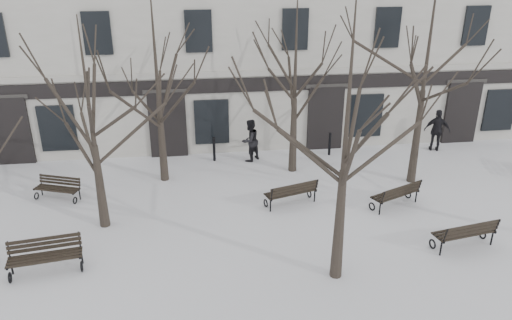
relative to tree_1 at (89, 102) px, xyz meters
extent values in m
plane|color=silver|center=(5.47, -2.11, -4.26)|extent=(100.00, 100.00, 0.00)
cube|color=#B9B4AB|center=(5.47, 10.89, 1.24)|extent=(40.00, 10.00, 11.00)
cube|color=#A5A097|center=(5.47, 5.86, -0.66)|extent=(40.00, 0.12, 0.25)
cube|color=black|center=(5.47, 5.85, -1.16)|extent=(40.00, 0.10, 0.60)
cube|color=black|center=(-4.53, 5.83, -2.81)|extent=(1.60, 0.22, 2.90)
cube|color=#2D2B28|center=(-4.53, 5.79, -1.31)|extent=(1.90, 0.08, 0.18)
cube|color=black|center=(-2.63, 5.84, -2.76)|extent=(1.50, 0.14, 2.00)
cube|color=black|center=(1.97, 5.83, -2.81)|extent=(1.60, 0.22, 2.90)
cube|color=#2D2B28|center=(1.97, 5.79, -1.31)|extent=(1.90, 0.08, 0.18)
cube|color=black|center=(3.87, 5.84, -2.76)|extent=(1.50, 0.14, 2.00)
cube|color=black|center=(8.97, 5.83, -2.81)|extent=(1.60, 0.22, 2.90)
cube|color=#2D2B28|center=(8.97, 5.79, -1.31)|extent=(1.90, 0.08, 0.18)
cube|color=black|center=(10.87, 5.84, -2.76)|extent=(1.50, 0.14, 2.00)
cube|color=black|center=(15.47, 5.83, -2.81)|extent=(1.60, 0.22, 2.90)
cube|color=#2D2B28|center=(15.47, 5.79, -1.31)|extent=(1.90, 0.08, 0.18)
cube|color=black|center=(17.37, 5.84, -2.76)|extent=(1.50, 0.14, 2.00)
cube|color=black|center=(-0.53, 5.84, 1.14)|extent=(1.10, 0.14, 1.70)
cube|color=black|center=(3.47, 5.84, 1.14)|extent=(1.10, 0.14, 1.70)
cube|color=black|center=(7.47, 5.84, 1.14)|extent=(1.10, 0.14, 1.70)
cube|color=black|center=(11.47, 5.84, 1.14)|extent=(1.10, 0.14, 1.70)
cube|color=black|center=(15.47, 5.84, 1.14)|extent=(1.10, 0.14, 1.70)
cone|color=black|center=(0.00, 0.00, -2.83)|extent=(0.34, 0.34, 2.86)
cone|color=black|center=(6.87, -3.67, -2.63)|extent=(0.34, 0.34, 3.26)
cone|color=black|center=(1.84, 3.37, -2.65)|extent=(0.34, 0.34, 3.21)
cone|color=black|center=(7.06, 3.58, -2.72)|extent=(0.34, 0.34, 3.08)
cone|color=black|center=(11.53, 1.96, -2.41)|extent=(0.34, 0.34, 3.69)
torus|color=black|center=(-2.14, -2.83, -4.10)|extent=(0.10, 0.33, 0.32)
cylinder|color=black|center=(-2.20, -2.43, -4.01)|extent=(0.06, 0.06, 0.50)
cube|color=black|center=(-2.17, -2.63, -3.76)|extent=(0.15, 0.61, 0.06)
torus|color=black|center=(-0.28, -2.54, -4.10)|extent=(0.10, 0.33, 0.32)
cylinder|color=black|center=(-0.34, -2.15, -4.01)|extent=(0.06, 0.06, 0.50)
cube|color=black|center=(-0.31, -2.35, -3.76)|extent=(0.15, 0.61, 0.06)
cube|color=black|center=(-1.20, -2.73, -3.74)|extent=(1.99, 0.40, 0.04)
cube|color=black|center=(-1.23, -2.58, -3.74)|extent=(1.99, 0.40, 0.04)
cube|color=black|center=(-1.25, -2.42, -3.74)|extent=(1.99, 0.40, 0.04)
cube|color=black|center=(-1.27, -2.27, -3.74)|extent=(1.99, 0.40, 0.04)
cube|color=black|center=(-1.28, -2.23, -3.59)|extent=(1.98, 0.34, 0.10)
cube|color=black|center=(-1.28, -2.20, -3.46)|extent=(1.98, 0.34, 0.10)
cube|color=black|center=(-1.29, -2.18, -3.33)|extent=(1.98, 0.34, 0.10)
cylinder|color=black|center=(-2.21, -2.35, -3.54)|extent=(0.07, 0.16, 0.55)
cylinder|color=black|center=(-0.35, -2.06, -3.54)|extent=(0.07, 0.16, 0.55)
torus|color=black|center=(7.21, 1.11, -4.11)|extent=(0.14, 0.31, 0.30)
cylinder|color=black|center=(7.32, 0.75, -4.02)|extent=(0.05, 0.05, 0.47)
cube|color=black|center=(7.26, 0.93, -3.79)|extent=(0.22, 0.57, 0.05)
torus|color=black|center=(5.50, 0.58, -4.11)|extent=(0.14, 0.31, 0.30)
cylinder|color=black|center=(5.61, 0.22, -4.02)|extent=(0.05, 0.05, 0.47)
cube|color=black|center=(5.56, 0.40, -3.79)|extent=(0.22, 0.57, 0.05)
cube|color=black|center=(6.34, 0.89, -3.77)|extent=(1.84, 0.65, 0.04)
cube|color=black|center=(6.38, 0.75, -3.77)|extent=(1.84, 0.65, 0.04)
cube|color=black|center=(6.43, 0.61, -3.77)|extent=(1.84, 0.65, 0.04)
cube|color=black|center=(6.47, 0.47, -3.77)|extent=(1.84, 0.65, 0.04)
cube|color=black|center=(6.48, 0.43, -3.63)|extent=(1.82, 0.60, 0.09)
cube|color=black|center=(6.49, 0.41, -3.50)|extent=(1.82, 0.60, 0.09)
cube|color=black|center=(6.50, 0.38, -3.38)|extent=(1.82, 0.60, 0.09)
cylinder|color=black|center=(7.34, 0.67, -3.58)|extent=(0.08, 0.16, 0.52)
cylinder|color=black|center=(5.64, 0.14, -3.58)|extent=(0.08, 0.16, 0.52)
torus|color=black|center=(12.03, -2.37, -4.11)|extent=(0.11, 0.32, 0.32)
cylinder|color=black|center=(12.10, -2.76, -4.01)|extent=(0.05, 0.05, 0.49)
cube|color=black|center=(12.06, -2.57, -3.77)|extent=(0.16, 0.60, 0.05)
torus|color=black|center=(10.19, -2.71, -4.11)|extent=(0.11, 0.32, 0.32)
cylinder|color=black|center=(10.26, -3.10, -4.01)|extent=(0.05, 0.05, 0.49)
cube|color=black|center=(10.23, -2.90, -3.77)|extent=(0.16, 0.60, 0.05)
cube|color=black|center=(11.10, -2.50, -3.74)|extent=(1.96, 0.45, 0.04)
cube|color=black|center=(11.13, -2.65, -3.74)|extent=(1.96, 0.45, 0.04)
cube|color=black|center=(11.16, -2.80, -3.74)|extent=(1.96, 0.45, 0.04)
cube|color=black|center=(11.19, -2.95, -3.74)|extent=(1.96, 0.45, 0.04)
cube|color=black|center=(11.19, -2.99, -3.60)|extent=(1.95, 0.39, 0.10)
cube|color=black|center=(11.20, -3.02, -3.47)|extent=(1.95, 0.39, 0.10)
cube|color=black|center=(11.20, -3.04, -3.34)|extent=(1.95, 0.39, 0.10)
cylinder|color=black|center=(12.12, -2.85, -3.55)|extent=(0.07, 0.16, 0.55)
cylinder|color=black|center=(10.28, -3.18, -3.55)|extent=(0.07, 0.16, 0.55)
torus|color=black|center=(-2.78, 2.25, -4.13)|extent=(0.14, 0.27, 0.27)
cylinder|color=black|center=(-2.66, 2.56, -4.05)|extent=(0.05, 0.05, 0.42)
cube|color=black|center=(-2.72, 2.41, -3.84)|extent=(0.22, 0.49, 0.05)
torus|color=black|center=(-1.30, 1.71, -4.13)|extent=(0.14, 0.27, 0.27)
cylinder|color=black|center=(-1.18, 2.02, -4.05)|extent=(0.05, 0.05, 0.42)
cube|color=black|center=(-1.24, 1.86, -3.84)|extent=(0.22, 0.49, 0.05)
cube|color=black|center=(-2.05, 1.94, -3.82)|extent=(1.59, 0.66, 0.03)
cube|color=black|center=(-2.01, 2.07, -3.82)|extent=(1.59, 0.66, 0.03)
cube|color=black|center=(-1.96, 2.19, -3.82)|extent=(1.59, 0.66, 0.03)
cube|color=black|center=(-1.92, 2.31, -3.82)|extent=(1.59, 0.66, 0.03)
cube|color=black|center=(-1.90, 2.34, -3.70)|extent=(1.58, 0.61, 0.08)
cube|color=black|center=(-1.90, 2.36, -3.59)|extent=(1.58, 0.61, 0.08)
cube|color=black|center=(-1.89, 2.38, -3.48)|extent=(1.58, 0.61, 0.08)
cylinder|color=black|center=(-2.64, 2.63, -3.66)|extent=(0.08, 0.14, 0.46)
cylinder|color=black|center=(-1.16, 2.09, -3.66)|extent=(0.08, 0.14, 0.46)
torus|color=black|center=(10.81, 0.59, -4.11)|extent=(0.17, 0.30, 0.31)
cylinder|color=black|center=(10.96, 0.25, -4.02)|extent=(0.05, 0.05, 0.47)
cube|color=black|center=(10.89, 0.42, -3.79)|extent=(0.28, 0.55, 0.05)
torus|color=black|center=(9.17, -0.14, -4.11)|extent=(0.17, 0.30, 0.31)
cylinder|color=black|center=(9.33, -0.48, -4.02)|extent=(0.05, 0.05, 0.47)
cube|color=black|center=(9.25, -0.31, -3.79)|extent=(0.28, 0.55, 0.05)
cube|color=black|center=(9.97, 0.27, -3.77)|extent=(1.77, 0.86, 0.04)
cube|color=black|center=(10.03, 0.13, -3.77)|extent=(1.77, 0.86, 0.04)
cube|color=black|center=(10.09, 0.00, -3.77)|extent=(1.77, 0.86, 0.04)
cube|color=black|center=(10.15, -0.14, -3.77)|extent=(1.77, 0.86, 0.04)
cube|color=black|center=(10.17, -0.18, -3.63)|extent=(1.75, 0.80, 0.09)
cube|color=black|center=(10.18, -0.20, -3.50)|extent=(1.75, 0.80, 0.09)
cube|color=black|center=(10.19, -0.22, -3.38)|extent=(1.75, 0.80, 0.09)
cylinder|color=black|center=(11.00, 0.17, -3.58)|extent=(0.10, 0.15, 0.52)
cylinder|color=black|center=(9.36, -0.56, -3.58)|extent=(0.10, 0.15, 0.52)
cylinder|color=black|center=(3.90, 5.02, -3.76)|extent=(0.12, 0.12, 1.01)
sphere|color=black|center=(3.90, 5.02, -3.23)|extent=(0.14, 0.14, 0.14)
cylinder|color=black|center=(9.01, 5.02, -3.78)|extent=(0.12, 0.12, 0.96)
sphere|color=black|center=(9.01, 5.02, -3.28)|extent=(0.13, 0.13, 0.13)
imported|color=black|center=(5.44, 4.86, -4.26)|extent=(1.14, 1.12, 1.85)
imported|color=black|center=(13.93, 4.95, -4.26)|extent=(1.22, 0.83, 1.92)
camera|label=1|loc=(3.14, -14.96, 4.29)|focal=35.00mm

